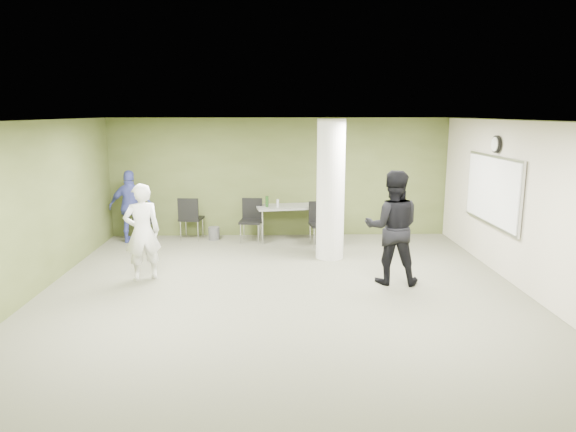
{
  "coord_description": "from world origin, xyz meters",
  "views": [
    {
      "loc": [
        -0.13,
        -8.11,
        2.93
      ],
      "look_at": [
        0.12,
        1.0,
        1.07
      ],
      "focal_mm": 32.0,
      "sensor_mm": 36.0,
      "label": 1
    }
  ],
  "objects_px": {
    "folding_table": "(292,208)",
    "man_black": "(392,227)",
    "woman_white": "(142,232)",
    "man_blue": "(131,207)",
    "chair_back_left": "(146,219)"
  },
  "relations": [
    {
      "from": "folding_table",
      "to": "man_black",
      "type": "xyz_separation_m",
      "value": [
        1.6,
        -3.14,
        0.23
      ]
    },
    {
      "from": "woman_white",
      "to": "man_black",
      "type": "distance_m",
      "value": 4.35
    },
    {
      "from": "man_blue",
      "to": "folding_table",
      "type": "bearing_deg",
      "value": 177.09
    },
    {
      "from": "folding_table",
      "to": "woman_white",
      "type": "relative_size",
      "value": 1.03
    },
    {
      "from": "chair_back_left",
      "to": "woman_white",
      "type": "bearing_deg",
      "value": 85.36
    },
    {
      "from": "chair_back_left",
      "to": "man_black",
      "type": "relative_size",
      "value": 0.43
    },
    {
      "from": "man_black",
      "to": "man_blue",
      "type": "distance_m",
      "value": 6.06
    },
    {
      "from": "man_black",
      "to": "man_blue",
      "type": "relative_size",
      "value": 1.19
    },
    {
      "from": "man_black",
      "to": "man_blue",
      "type": "bearing_deg",
      "value": -20.87
    },
    {
      "from": "chair_back_left",
      "to": "man_blue",
      "type": "height_order",
      "value": "man_blue"
    },
    {
      "from": "man_blue",
      "to": "chair_back_left",
      "type": "bearing_deg",
      "value": -151.69
    },
    {
      "from": "folding_table",
      "to": "chair_back_left",
      "type": "bearing_deg",
      "value": 170.43
    },
    {
      "from": "chair_back_left",
      "to": "woman_white",
      "type": "height_order",
      "value": "woman_white"
    },
    {
      "from": "chair_back_left",
      "to": "man_blue",
      "type": "xyz_separation_m",
      "value": [
        -0.27,
        -0.18,
        0.33
      ]
    },
    {
      "from": "folding_table",
      "to": "man_black",
      "type": "distance_m",
      "value": 3.53
    }
  ]
}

